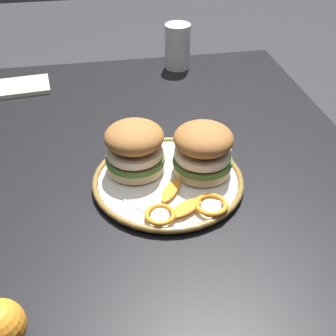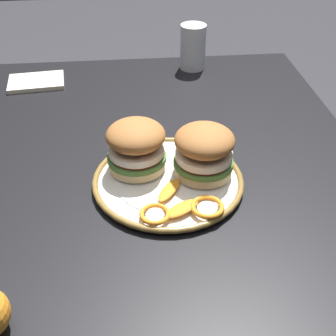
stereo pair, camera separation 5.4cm
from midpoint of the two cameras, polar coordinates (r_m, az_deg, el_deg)
name	(u,v)px [view 2 (the right image)]	position (r m, az deg, el deg)	size (l,w,h in m)	color
dining_table	(157,213)	(0.97, 0.18, -5.82)	(1.19, 0.91, 0.75)	black
dinner_plate	(168,181)	(0.87, 1.79, -1.66)	(0.30, 0.30, 0.02)	white
sandwich_half_left	(136,145)	(0.87, -2.31, 2.86)	(0.14, 0.14, 0.10)	beige
sandwich_half_right	(204,150)	(0.86, 6.46, 2.21)	(0.15, 0.15, 0.10)	beige
orange_peel_curled	(155,214)	(0.78, 0.33, -5.99)	(0.07, 0.07, 0.01)	orange
orange_peel_strip_long	(169,190)	(0.83, 2.03, -2.88)	(0.08, 0.06, 0.01)	orange
orange_peel_strip_short	(182,208)	(0.79, 3.80, -5.24)	(0.06, 0.07, 0.01)	orange
orange_peel_small_curl	(207,207)	(0.80, 7.03, -5.04)	(0.08, 0.08, 0.01)	orange
drinking_glass	(193,50)	(1.34, 4.40, 14.87)	(0.07, 0.07, 0.13)	white
folded_napkin	(36,82)	(1.30, -15.35, 10.58)	(0.15, 0.11, 0.01)	beige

